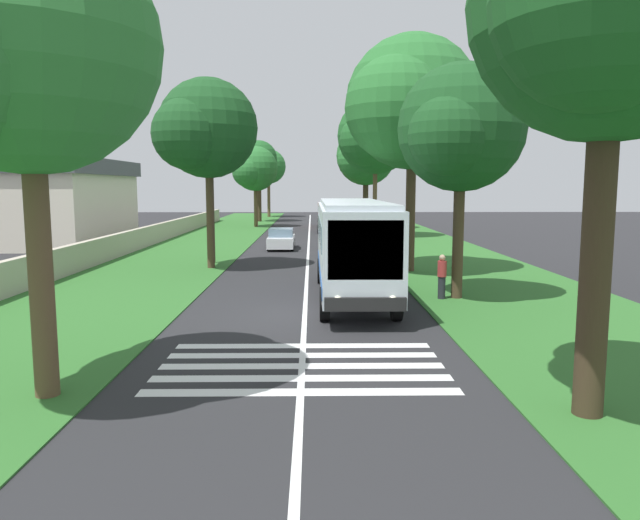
{
  "coord_description": "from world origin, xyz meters",
  "views": [
    {
      "loc": [
        -19.13,
        -0.24,
        4.28
      ],
      "look_at": [
        2.22,
        -0.54,
        1.6
      ],
      "focal_mm": 32.94,
      "sensor_mm": 36.0,
      "label": 1
    }
  ],
  "objects_px": {
    "roadside_tree_left_1": "(268,167)",
    "pedestrian": "(442,276)",
    "coach_bus": "(352,243)",
    "trailing_minibus_0": "(328,212)",
    "roadside_tree_left_3": "(205,131)",
    "utility_pole": "(211,179)",
    "roadside_tree_right_2": "(364,158)",
    "trailing_car_2": "(327,226)",
    "roadside_tree_left_2": "(19,52)",
    "roadside_tree_left_0": "(258,160)",
    "roadside_building": "(60,201)",
    "roadside_tree_right_1": "(408,107)",
    "roadside_tree_right_0": "(373,138)",
    "trailing_car_1": "(335,231)",
    "trailing_car_0": "(281,239)",
    "roadside_tree_right_3": "(601,11)",
    "roadside_tree_right_4": "(458,132)",
    "roadside_tree_left_4": "(254,170)"
  },
  "relations": [
    {
      "from": "trailing_car_0",
      "to": "roadside_tree_right_4",
      "type": "bearing_deg",
      "value": -157.39
    },
    {
      "from": "roadside_tree_left_4",
      "to": "roadside_tree_right_0",
      "type": "relative_size",
      "value": 0.73
    },
    {
      "from": "roadside_tree_right_1",
      "to": "utility_pole",
      "type": "relative_size",
      "value": 1.29
    },
    {
      "from": "roadside_tree_left_1",
      "to": "roadside_tree_right_0",
      "type": "height_order",
      "value": "roadside_tree_right_0"
    },
    {
      "from": "trailing_car_2",
      "to": "roadside_tree_right_1",
      "type": "relative_size",
      "value": 0.37
    },
    {
      "from": "trailing_car_0",
      "to": "roadside_tree_left_4",
      "type": "xyz_separation_m",
      "value": [
        22.1,
        3.97,
        5.35
      ]
    },
    {
      "from": "trailing_car_0",
      "to": "roadside_tree_right_2",
      "type": "height_order",
      "value": "roadside_tree_right_2"
    },
    {
      "from": "roadside_building",
      "to": "roadside_tree_left_0",
      "type": "bearing_deg",
      "value": -24.31
    },
    {
      "from": "coach_bus",
      "to": "roadside_tree_left_4",
      "type": "distance_m",
      "value": 40.91
    },
    {
      "from": "trailing_car_1",
      "to": "utility_pole",
      "type": "relative_size",
      "value": 0.48
    },
    {
      "from": "roadside_tree_left_1",
      "to": "roadside_tree_right_3",
      "type": "xyz_separation_m",
      "value": [
        -72.31,
        -11.17,
        0.36
      ]
    },
    {
      "from": "roadside_tree_left_2",
      "to": "utility_pole",
      "type": "height_order",
      "value": "roadside_tree_left_2"
    },
    {
      "from": "trailing_minibus_0",
      "to": "roadside_tree_left_1",
      "type": "xyz_separation_m",
      "value": [
        19.99,
        7.89,
        5.38
      ]
    },
    {
      "from": "roadside_tree_right_1",
      "to": "pedestrian",
      "type": "relative_size",
      "value": 6.86
    },
    {
      "from": "trailing_car_0",
      "to": "utility_pole",
      "type": "distance_m",
      "value": 9.21
    },
    {
      "from": "roadside_tree_right_1",
      "to": "utility_pole",
      "type": "distance_m",
      "value": 11.34
    },
    {
      "from": "trailing_car_0",
      "to": "roadside_tree_right_4",
      "type": "distance_m",
      "value": 20.43
    },
    {
      "from": "trailing_minibus_0",
      "to": "utility_pole",
      "type": "relative_size",
      "value": 0.67
    },
    {
      "from": "roadside_tree_right_0",
      "to": "roadside_tree_right_3",
      "type": "bearing_deg",
      "value": 179.84
    },
    {
      "from": "trailing_car_0",
      "to": "roadside_tree_left_1",
      "type": "height_order",
      "value": "roadside_tree_left_1"
    },
    {
      "from": "roadside_tree_left_2",
      "to": "roadside_tree_left_4",
      "type": "xyz_separation_m",
      "value": [
        50.7,
        0.49,
        -0.81
      ]
    },
    {
      "from": "roadside_tree_left_2",
      "to": "roadside_tree_right_2",
      "type": "relative_size",
      "value": 0.93
    },
    {
      "from": "trailing_minibus_0",
      "to": "roadside_tree_left_0",
      "type": "bearing_deg",
      "value": 41.82
    },
    {
      "from": "coach_bus",
      "to": "roadside_tree_right_3",
      "type": "relative_size",
      "value": 1.13
    },
    {
      "from": "roadside_building",
      "to": "pedestrian",
      "type": "bearing_deg",
      "value": -133.55
    },
    {
      "from": "roadside_tree_left_2",
      "to": "roadside_tree_right_0",
      "type": "relative_size",
      "value": 0.82
    },
    {
      "from": "pedestrian",
      "to": "roadside_tree_right_1",
      "type": "bearing_deg",
      "value": 1.75
    },
    {
      "from": "coach_bus",
      "to": "trailing_minibus_0",
      "type": "distance_m",
      "value": 40.48
    },
    {
      "from": "coach_bus",
      "to": "roadside_tree_right_0",
      "type": "relative_size",
      "value": 0.96
    },
    {
      "from": "roadside_tree_left_4",
      "to": "roadside_tree_right_3",
      "type": "relative_size",
      "value": 0.86
    },
    {
      "from": "roadside_tree_left_3",
      "to": "roadside_tree_right_2",
      "type": "relative_size",
      "value": 0.95
    },
    {
      "from": "roadside_tree_left_2",
      "to": "utility_pole",
      "type": "bearing_deg",
      "value": -0.12
    },
    {
      "from": "roadside_tree_left_1",
      "to": "pedestrian",
      "type": "bearing_deg",
      "value": -169.69
    },
    {
      "from": "coach_bus",
      "to": "roadside_building",
      "type": "height_order",
      "value": "roadside_building"
    },
    {
      "from": "roadside_tree_left_2",
      "to": "roadside_tree_left_3",
      "type": "distance_m",
      "value": 18.88
    },
    {
      "from": "roadside_tree_right_0",
      "to": "roadside_tree_left_2",
      "type": "bearing_deg",
      "value": 164.17
    },
    {
      "from": "utility_pole",
      "to": "roadside_tree_right_2",
      "type": "bearing_deg",
      "value": -22.08
    },
    {
      "from": "roadside_tree_left_3",
      "to": "utility_pole",
      "type": "xyz_separation_m",
      "value": [
        2.17,
        0.07,
        -2.4
      ]
    },
    {
      "from": "roadside_tree_left_0",
      "to": "roadside_building",
      "type": "xyz_separation_m",
      "value": [
        -27.49,
        12.41,
        -4.22
      ]
    },
    {
      "from": "trailing_car_2",
      "to": "roadside_tree_left_3",
      "type": "distance_m",
      "value": 25.89
    },
    {
      "from": "utility_pole",
      "to": "trailing_car_1",
      "type": "bearing_deg",
      "value": -26.66
    },
    {
      "from": "coach_bus",
      "to": "utility_pole",
      "type": "xyz_separation_m",
      "value": [
        10.35,
        7.1,
        2.53
      ]
    },
    {
      "from": "roadside_tree_right_0",
      "to": "trailing_car_1",
      "type": "bearing_deg",
      "value": 121.34
    },
    {
      "from": "coach_bus",
      "to": "roadside_tree_right_3",
      "type": "distance_m",
      "value": 13.37
    },
    {
      "from": "roadside_tree_left_0",
      "to": "pedestrian",
      "type": "height_order",
      "value": "roadside_tree_left_0"
    },
    {
      "from": "roadside_tree_left_2",
      "to": "roadside_tree_left_3",
      "type": "bearing_deg",
      "value": -0.35
    },
    {
      "from": "roadside_tree_right_4",
      "to": "roadside_building",
      "type": "height_order",
      "value": "roadside_tree_right_4"
    },
    {
      "from": "trailing_car_2",
      "to": "roadside_tree_left_1",
      "type": "relative_size",
      "value": 0.46
    },
    {
      "from": "trailing_car_2",
      "to": "roadside_tree_right_0",
      "type": "bearing_deg",
      "value": -144.61
    },
    {
      "from": "trailing_car_0",
      "to": "roadside_tree_right_0",
      "type": "bearing_deg",
      "value": -38.28
    }
  ]
}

